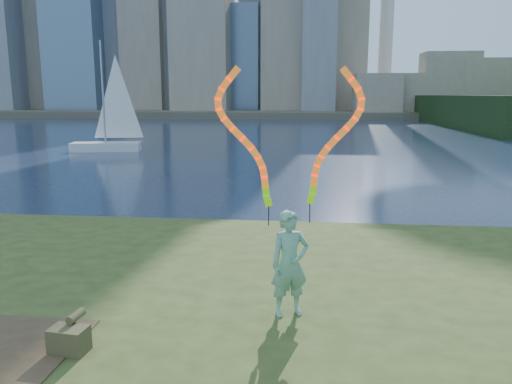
# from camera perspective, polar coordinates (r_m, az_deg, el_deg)

# --- Properties ---
(ground) EXTENTS (320.00, 320.00, 0.00)m
(ground) POSITION_cam_1_polar(r_m,az_deg,el_deg) (9.56, -9.57, -14.47)
(ground) COLOR #1A2742
(ground) RESTS_ON ground
(grassy_knoll) EXTENTS (20.00, 18.00, 0.80)m
(grassy_knoll) POSITION_cam_1_polar(r_m,az_deg,el_deg) (7.48, -14.62, -19.47)
(grassy_knoll) COLOR #364518
(grassy_knoll) RESTS_ON ground
(far_shore) EXTENTS (320.00, 40.00, 1.20)m
(far_shore) POSITION_cam_1_polar(r_m,az_deg,el_deg) (103.38, 4.76, 9.09)
(far_shore) COLOR #514C3C
(far_shore) RESTS_ON ground
(woman_with_ribbons) EXTENTS (1.91, 0.78, 4.00)m
(woman_with_ribbons) POSITION_cam_1_polar(r_m,az_deg,el_deg) (7.42, 3.91, -3.69)
(woman_with_ribbons) COLOR #1D784C
(woman_with_ribbons) RESTS_ON grassy_knoll
(canvas_bag) EXTENTS (0.50, 0.57, 0.45)m
(canvas_bag) POSITION_cam_1_polar(r_m,az_deg,el_deg) (7.18, -20.54, -15.37)
(canvas_bag) COLOR #464925
(canvas_bag) RESTS_ON grassy_knoll
(sailboat) EXTENTS (5.30, 2.45, 7.96)m
(sailboat) POSITION_cam_1_polar(r_m,az_deg,el_deg) (38.39, -16.46, 6.54)
(sailboat) COLOR silver
(sailboat) RESTS_ON ground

